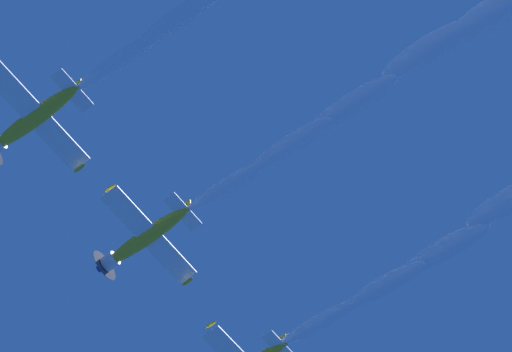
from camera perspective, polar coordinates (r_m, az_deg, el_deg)
airplane_lead at (r=81.11m, az=-10.72°, el=2.65°), size 8.38×9.37×3.18m
airplane_left_wingman at (r=85.68m, az=-5.39°, el=-3.00°), size 8.38×9.37×3.16m
smoke_trail_left_wingman at (r=80.93m, az=11.25°, el=7.71°), size 39.31×10.99×3.68m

